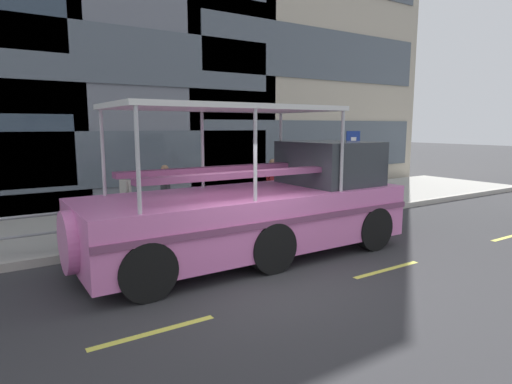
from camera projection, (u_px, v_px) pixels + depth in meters
name	position (u px, v px, depth m)	size (l,w,h in m)	color
ground_plane	(261.00, 279.00, 8.00)	(120.00, 120.00, 0.00)	#333335
sidewalk	(155.00, 220.00, 12.63)	(32.00, 4.80, 0.18)	#A8A59E
curb_edge	(191.00, 238.00, 10.56)	(32.00, 0.18, 0.18)	#B2ADA3
lane_centreline	(292.00, 295.00, 7.23)	(25.80, 0.12, 0.01)	#DBD64C
curb_guardrail	(228.00, 205.00, 11.42)	(11.50, 0.09, 0.84)	gray
parking_sign	(352.00, 155.00, 14.14)	(0.60, 0.12, 2.49)	#4C4F54
duck_tour_boat	(267.00, 206.00, 9.52)	(8.88, 2.57, 3.24)	pink
pedestrian_near_bow	(273.00, 180.00, 13.27)	(0.48, 0.23, 1.65)	#47423D
pedestrian_mid_left	(165.00, 187.00, 12.04)	(0.22, 0.46, 1.57)	#47423D
pedestrian_mid_right	(126.00, 194.00, 11.08)	(0.25, 0.41, 1.51)	#1E2338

